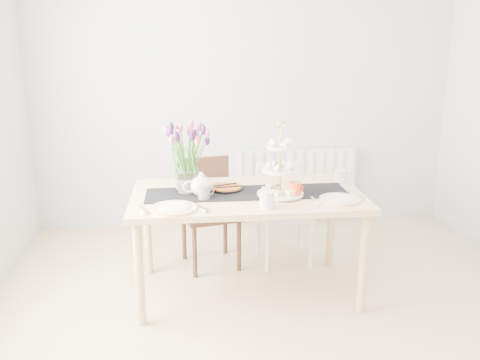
{
  "coord_description": "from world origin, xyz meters",
  "views": [
    {
      "loc": [
        -0.57,
        -2.57,
        1.78
      ],
      "look_at": [
        -0.21,
        0.73,
        0.86
      ],
      "focal_mm": 38.0,
      "sensor_mm": 36.0,
      "label": 1
    }
  ],
  "objects": [
    {
      "name": "mug_white",
      "position": [
        -0.07,
        0.45,
        0.81
      ],
      "size": [
        0.13,
        0.13,
        0.11
      ],
      "primitive_type": "cylinder",
      "rotation": [
        0.0,
        0.0,
        -0.54
      ],
      "color": "silver",
      "rests_on": "dining_table"
    },
    {
      "name": "chair_white",
      "position": [
        0.21,
        1.36,
        0.46
      ],
      "size": [
        0.42,
        0.42,
        0.8
      ],
      "rotation": [
        0.0,
        0.0,
        0.07
      ],
      "color": "white",
      "rests_on": "ground"
    },
    {
      "name": "cake_stand",
      "position": [
        0.06,
        0.7,
        0.88
      ],
      "size": [
        0.32,
        0.32,
        0.47
      ],
      "rotation": [
        0.0,
        0.0,
        -0.06
      ],
      "color": "gold",
      "rests_on": "dining_table"
    },
    {
      "name": "room_shell",
      "position": [
        0.0,
        0.0,
        1.3
      ],
      "size": [
        4.5,
        4.5,
        4.5
      ],
      "color": "tan",
      "rests_on": "ground"
    },
    {
      "name": "radiator",
      "position": [
        0.5,
        2.19,
        0.45
      ],
      "size": [
        1.2,
        0.08,
        0.6
      ],
      "primitive_type": "cube",
      "color": "white",
      "rests_on": "room_shell"
    },
    {
      "name": "mug_orange",
      "position": [
        0.15,
        0.66,
        0.8
      ],
      "size": [
        0.12,
        0.12,
        0.11
      ],
      "primitive_type": "cylinder",
      "rotation": [
        0.0,
        0.0,
        0.48
      ],
      "color": "#FB521B",
      "rests_on": "dining_table"
    },
    {
      "name": "table_runner",
      "position": [
        -0.16,
        0.78,
        0.75
      ],
      "size": [
        1.4,
        0.35,
        0.01
      ],
      "primitive_type": "cube",
      "color": "black",
      "rests_on": "dining_table"
    },
    {
      "name": "mug_grey",
      "position": [
        -0.46,
        0.67,
        0.8
      ],
      "size": [
        0.11,
        0.11,
        0.1
      ],
      "primitive_type": "cylinder",
      "rotation": [
        0.0,
        0.0,
        0.38
      ],
      "color": "slate",
      "rests_on": "dining_table"
    },
    {
      "name": "plate_left",
      "position": [
        -0.66,
        0.49,
        0.76
      ],
      "size": [
        0.39,
        0.39,
        0.02
      ],
      "primitive_type": "cylinder",
      "rotation": [
        0.0,
        0.0,
        0.41
      ],
      "color": "silver",
      "rests_on": "dining_table"
    },
    {
      "name": "dining_table",
      "position": [
        -0.16,
        0.78,
        0.67
      ],
      "size": [
        1.6,
        0.9,
        0.75
      ],
      "color": "tan",
      "rests_on": "ground"
    },
    {
      "name": "teapot",
      "position": [
        -0.47,
        0.74,
        0.83
      ],
      "size": [
        0.27,
        0.23,
        0.16
      ],
      "primitive_type": null,
      "rotation": [
        0.0,
        0.0,
        0.14
      ],
      "color": "white",
      "rests_on": "dining_table"
    },
    {
      "name": "chair_brown",
      "position": [
        -0.41,
        1.35,
        0.5
      ],
      "size": [
        0.51,
        0.51,
        0.86
      ],
      "rotation": [
        0.0,
        0.0,
        0.23
      ],
      "color": "#382114",
      "rests_on": "ground"
    },
    {
      "name": "tart_tin",
      "position": [
        -0.3,
        0.87,
        0.76
      ],
      "size": [
        0.25,
        0.25,
        0.03
      ],
      "rotation": [
        0.0,
        0.0,
        -0.11
      ],
      "color": "black",
      "rests_on": "dining_table"
    },
    {
      "name": "cream_jug",
      "position": [
        0.58,
        1.0,
        0.8
      ],
      "size": [
        0.1,
        0.1,
        0.09
      ],
      "primitive_type": "cylinder",
      "rotation": [
        0.0,
        0.0,
        0.11
      ],
      "color": "silver",
      "rests_on": "dining_table"
    },
    {
      "name": "tulip_vase",
      "position": [
        -0.57,
        0.86,
        1.07
      ],
      "size": [
        0.59,
        0.59,
        0.5
      ],
      "rotation": [
        0.0,
        0.0,
        -0.25
      ],
      "color": "silver",
      "rests_on": "dining_table"
    },
    {
      "name": "plate_right",
      "position": [
        0.44,
        0.56,
        0.76
      ],
      "size": [
        0.28,
        0.28,
        0.01
      ],
      "primitive_type": "cylinder",
      "rotation": [
        0.0,
        0.0,
        0.03
      ],
      "color": "white",
      "rests_on": "dining_table"
    }
  ]
}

